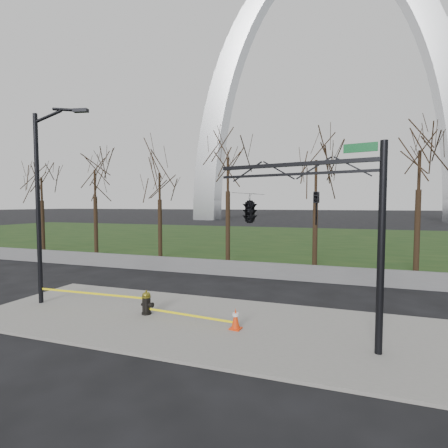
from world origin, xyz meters
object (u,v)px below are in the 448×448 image
(fire_hydrant, at_px, (147,303))
(traffic_cone, at_px, (236,319))
(street_light, at_px, (43,194))
(traffic_signal_mast, at_px, (271,208))

(fire_hydrant, distance_m, traffic_cone, 3.66)
(traffic_cone, bearing_deg, street_light, 178.29)
(street_light, bearing_deg, fire_hydrant, -10.59)
(fire_hydrant, xyz_separation_m, traffic_signal_mast, (4.78, -0.19, 3.63))
(fire_hydrant, distance_m, traffic_signal_mast, 6.00)
(street_light, bearing_deg, traffic_signal_mast, -12.38)
(traffic_cone, bearing_deg, traffic_signal_mast, 8.52)
(fire_hydrant, height_order, traffic_cone, fire_hydrant)
(fire_hydrant, relative_size, street_light, 0.11)
(traffic_cone, bearing_deg, fire_hydrant, 174.30)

